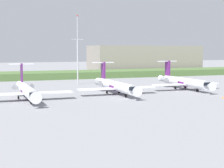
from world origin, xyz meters
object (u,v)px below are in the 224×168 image
object	(u,v)px
regional_jet_nearest	(27,90)
safety_cone_front_marker	(223,97)
regional_jet_second	(115,85)
antenna_mast	(78,56)
regional_jet_third	(183,82)

from	to	relation	value
regional_jet_nearest	safety_cone_front_marker	bearing A→B (deg)	-17.40
regional_jet_nearest	safety_cone_front_marker	xyz separation A→B (m)	(48.83, -15.30, -2.26)
regional_jet_second	safety_cone_front_marker	size ratio (longest dim) A/B	56.36
regional_jet_nearest	antenna_mast	xyz separation A→B (m)	(23.16, 35.72, 7.97)
antenna_mast	regional_jet_third	bearing A→B (deg)	-46.11
regional_jet_third	antenna_mast	size ratio (longest dim) A/B	1.22
regional_jet_third	safety_cone_front_marker	xyz separation A→B (m)	(-1.84, -22.42, -2.26)
regional_jet_second	antenna_mast	xyz separation A→B (m)	(-2.38, 32.44, 7.97)
regional_jet_second	safety_cone_front_marker	xyz separation A→B (m)	(23.29, -18.58, -2.26)
regional_jet_nearest	regional_jet_second	size ratio (longest dim) A/B	1.00
regional_jet_second	regional_jet_third	size ratio (longest dim) A/B	1.00
regional_jet_nearest	regional_jet_third	xyz separation A→B (m)	(50.67, 7.12, 0.00)
regional_jet_second	antenna_mast	size ratio (longest dim) A/B	1.22
regional_jet_third	safety_cone_front_marker	distance (m)	22.61
antenna_mast	safety_cone_front_marker	xyz separation A→B (m)	(25.67, -51.02, -10.23)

